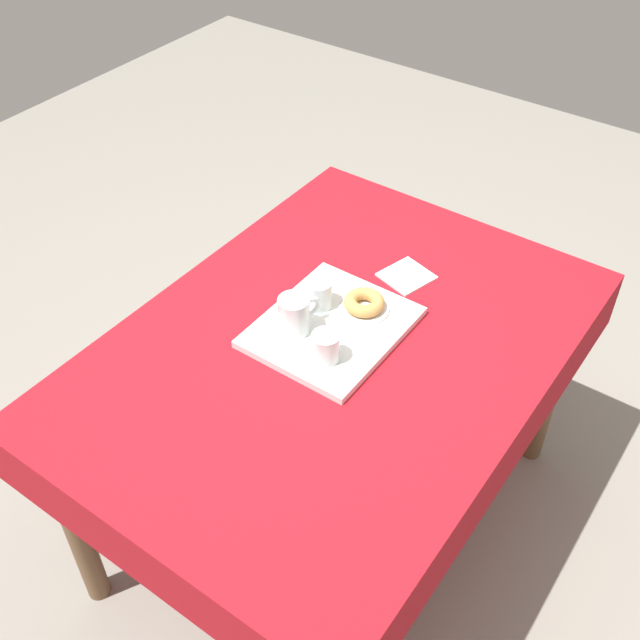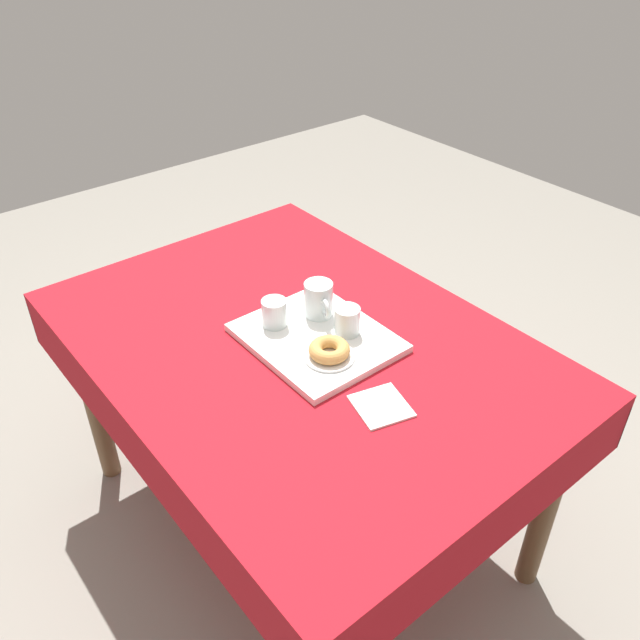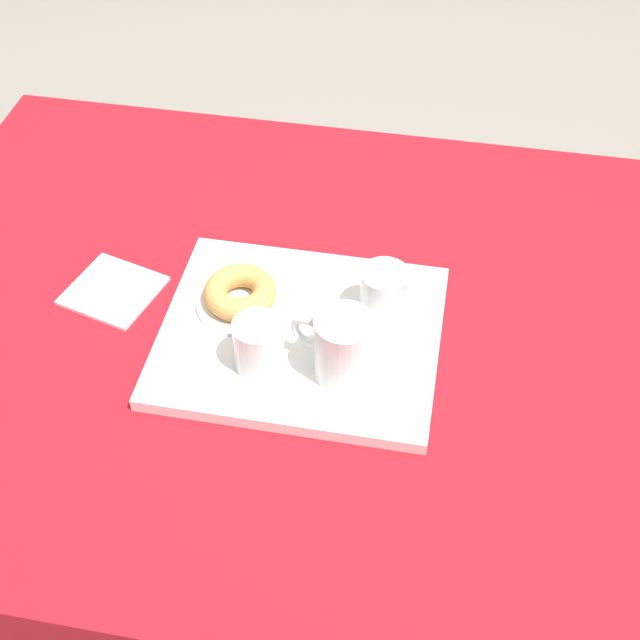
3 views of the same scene
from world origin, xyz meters
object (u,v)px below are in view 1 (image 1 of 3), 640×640
Objects in this scene: water_glass_far at (326,348)px; sugar_donut_left at (366,303)px; serving_tray at (332,327)px; water_glass_near at (319,295)px; dining_table at (334,369)px; tea_mug_left at (294,316)px; donut_plate_left at (365,309)px; paper_napkin at (406,276)px.

water_glass_far is 0.73× the size of sugar_donut_left.
water_glass_near is at bearing 58.96° from serving_tray.
sugar_donut_left reaches higher than dining_table.
serving_tray is 0.11m from tea_mug_left.
donut_plate_left is 0.20m from paper_napkin.
tea_mug_left is at bearing -177.02° from water_glass_near.
paper_napkin is at bearing -1.55° from dining_table.
serving_tray is 5.13× the size of water_glass_far.
serving_tray is (0.04, 0.04, 0.10)m from dining_table.
donut_plate_left is 1.04× the size of paper_napkin.
serving_tray is at bearing 157.04° from sugar_donut_left.
donut_plate_left is at bearing -2.14° from dining_table.
sugar_donut_left is at bearing 178.83° from paper_napkin.
serving_tray reaches higher than paper_napkin.
donut_plate_left is at bearing 5.02° from water_glass_far.
water_glass_far is 0.58× the size of donut_plate_left.
paper_napkin is (0.37, -0.11, -0.06)m from tea_mug_left.
paper_napkin is (0.33, -0.01, 0.09)m from dining_table.
tea_mug_left reaches higher than paper_napkin.
serving_tray is 0.30m from paper_napkin.
sugar_donut_left reaches higher than donut_plate_left.
water_glass_far is at bearing -151.99° from serving_tray.
water_glass_near is 0.58× the size of donut_plate_left.
water_glass_far is (-0.11, -0.06, 0.04)m from serving_tray.
serving_tray is at bearing 171.52° from paper_napkin.
sugar_donut_left is at bearing 5.02° from water_glass_far.
tea_mug_left reaches higher than dining_table.
water_glass_far reaches higher than paper_napkin.
tea_mug_left is 0.39m from paper_napkin.
serving_tray is 0.13m from water_glass_far.
sugar_donut_left reaches higher than serving_tray.
dining_table is 13.14× the size of sugar_donut_left.
water_glass_far is 0.20m from sugar_donut_left.
tea_mug_left reaches higher than water_glass_far.
donut_plate_left is (0.16, -0.10, -0.04)m from tea_mug_left.
water_glass_near is 0.61× the size of paper_napkin.
water_glass_near is 0.20m from water_glass_far.
donut_plate_left reaches higher than dining_table.
water_glass_far is at bearing -107.73° from tea_mug_left.
water_glass_near and water_glass_far have the same top height.
tea_mug_left is 0.13m from water_glass_far.
serving_tray is 2.99× the size of donut_plate_left.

